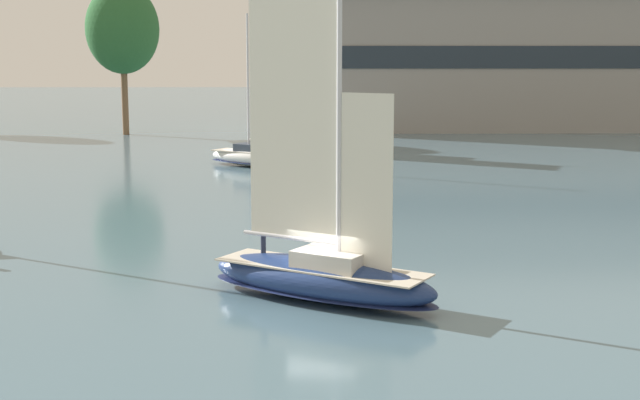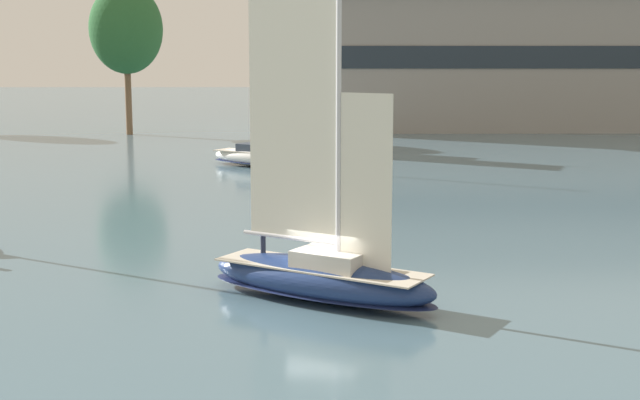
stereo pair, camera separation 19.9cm
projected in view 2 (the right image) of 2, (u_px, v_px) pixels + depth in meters
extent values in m
plane|color=slate|center=(321.00, 300.00, 32.65)|extent=(400.00, 400.00, 0.00)
cube|color=gray|center=(499.00, 63.00, 104.81)|extent=(43.48, 14.30, 15.31)
cube|color=#1E2833|center=(512.00, 57.00, 97.56)|extent=(39.13, 0.10, 2.45)
cylinder|color=brown|center=(128.00, 94.00, 97.39)|extent=(0.70, 0.70, 8.79)
ellipsoid|color=#285B2D|center=(126.00, 29.00, 96.23)|extent=(7.91, 7.91, 9.67)
ellipsoid|color=navy|center=(321.00, 279.00, 32.52)|extent=(9.18, 7.02, 1.56)
ellipsoid|color=#19234C|center=(321.00, 291.00, 32.59)|extent=(9.28, 7.09, 0.19)
cube|color=beige|center=(321.00, 267.00, 32.44)|extent=(8.03, 6.09, 0.06)
cube|color=beige|center=(332.00, 259.00, 32.15)|extent=(3.14, 2.89, 0.64)
cylinder|color=silver|center=(339.00, 109.00, 31.12)|extent=(0.18, 0.18, 11.50)
cylinder|color=silver|center=(290.00, 238.00, 32.97)|extent=(3.61, 2.30, 0.16)
cube|color=silver|center=(293.00, 110.00, 32.11)|extent=(3.26, 2.02, 9.43)
cube|color=silver|center=(366.00, 184.00, 30.98)|extent=(1.74, 1.08, 6.32)
cylinder|color=#232838|center=(263.00, 245.00, 34.04)|extent=(0.28, 0.28, 0.85)
cylinder|color=#1E4CA5|center=(263.00, 226.00, 33.92)|extent=(0.47, 0.47, 0.65)
sphere|color=tan|center=(263.00, 214.00, 33.84)|extent=(0.24, 0.24, 0.24)
ellipsoid|color=white|center=(258.00, 157.00, 70.52)|extent=(8.48, 6.79, 1.46)
ellipsoid|color=#19234C|center=(258.00, 162.00, 70.58)|extent=(8.56, 6.86, 0.18)
cube|color=beige|center=(258.00, 152.00, 70.45)|extent=(7.41, 5.90, 0.06)
cube|color=#333D4C|center=(254.00, 147.00, 70.63)|extent=(2.94, 2.74, 0.60)
cylinder|color=silver|center=(251.00, 83.00, 69.93)|extent=(0.17, 0.17, 10.75)
cylinder|color=silver|center=(271.00, 142.00, 69.62)|extent=(3.29, 2.28, 0.15)
cylinder|color=white|center=(271.00, 140.00, 69.61)|extent=(3.02, 2.14, 0.23)
ellipsoid|color=maroon|center=(324.00, 145.00, 80.91)|extent=(4.90, 8.00, 1.32)
ellipsoid|color=#19234C|center=(324.00, 149.00, 80.97)|extent=(4.95, 8.08, 0.16)
cube|color=silver|center=(324.00, 140.00, 80.85)|extent=(4.24, 7.01, 0.06)
cube|color=#333D4C|center=(326.00, 137.00, 81.16)|extent=(2.22, 2.58, 0.54)
cylinder|color=silver|center=(327.00, 86.00, 80.62)|extent=(0.15, 0.15, 9.68)
cylinder|color=silver|center=(320.00, 133.00, 79.69)|extent=(1.42, 3.28, 0.13)
cube|color=white|center=(320.00, 88.00, 79.16)|extent=(1.22, 2.99, 7.94)
cube|color=white|center=(331.00, 110.00, 81.85)|extent=(0.66, 1.59, 5.33)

